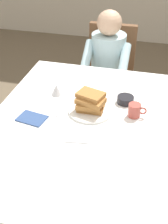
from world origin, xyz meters
TOP-DOWN VIEW (x-y plane):
  - ground_plane at (0.00, 0.00)m, footprint 14.00×14.00m
  - dining_table_main at (0.00, 0.00)m, footprint 1.12×1.52m
  - chair_diner at (-0.02, 1.17)m, footprint 0.44×0.45m
  - diner_person at (-0.02, 1.01)m, footprint 0.40×0.43m
  - plate_breakfast at (0.04, 0.12)m, footprint 0.28×0.28m
  - breakfast_stack at (0.04, 0.12)m, footprint 0.19×0.17m
  - cup_coffee at (0.31, 0.14)m, footprint 0.11×0.08m
  - bowl_butter at (0.24, 0.28)m, footprint 0.11×0.11m
  - syrup_pitcher at (-0.23, 0.26)m, footprint 0.08×0.08m
  - fork_left_of_plate at (-0.15, 0.10)m, footprint 0.02×0.18m
  - knife_right_of_plate at (0.23, 0.10)m, footprint 0.02×0.20m
  - spoon_near_edge at (0.03, -0.19)m, footprint 0.15×0.03m
  - napkin_folded at (-0.29, -0.04)m, footprint 0.19×0.15m

SIDE VIEW (x-z plane):
  - ground_plane at x=0.00m, z-range 0.00..0.00m
  - chair_diner at x=-0.02m, z-range 0.06..0.99m
  - dining_table_main at x=0.00m, z-range 0.28..1.02m
  - diner_person at x=-0.02m, z-range 0.11..1.23m
  - fork_left_of_plate at x=-0.15m, z-range 0.74..0.74m
  - knife_right_of_plate at x=0.23m, z-range 0.74..0.74m
  - spoon_near_edge at x=0.03m, z-range 0.74..0.74m
  - napkin_folded at x=-0.29m, z-range 0.74..0.75m
  - plate_breakfast at x=0.04m, z-range 0.74..0.76m
  - bowl_butter at x=0.24m, z-range 0.74..0.78m
  - syrup_pitcher at x=-0.23m, z-range 0.74..0.81m
  - cup_coffee at x=0.31m, z-range 0.74..0.83m
  - breakfast_stack at x=0.04m, z-range 0.75..0.87m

